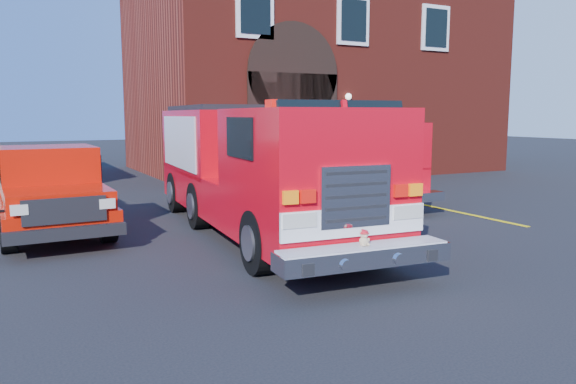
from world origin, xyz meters
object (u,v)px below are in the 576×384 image
secondary_truck (320,153)px  pickup_truck (48,191)px  fire_station (309,77)px  fire_engine (256,166)px

secondary_truck → pickup_truck: bearing=-169.0°
fire_station → pickup_truck: bearing=-140.9°
fire_engine → fire_station: bearing=56.1°
fire_station → fire_engine: fire_station is taller
fire_engine → secondary_truck: fire_engine is taller
fire_engine → pickup_truck: (-3.93, 2.32, -0.55)m
fire_engine → secondary_truck: (3.86, 3.83, -0.07)m
fire_engine → secondary_truck: size_ratio=1.18×
fire_station → secondary_truck: (-4.35, -8.37, -2.89)m
pickup_truck → secondary_truck: (7.79, 1.51, 0.49)m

